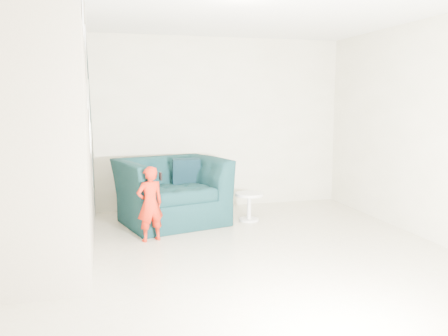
{
  "coord_description": "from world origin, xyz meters",
  "views": [
    {
      "loc": [
        -1.38,
        -4.64,
        1.71
      ],
      "look_at": [
        0.15,
        1.2,
        0.85
      ],
      "focal_mm": 38.0,
      "sensor_mm": 36.0,
      "label": 1
    }
  ],
  "objects": [
    {
      "name": "floor",
      "position": [
        0.0,
        0.0,
        0.0
      ],
      "size": [
        5.5,
        5.5,
        0.0
      ],
      "primitive_type": "plane",
      "color": "tan",
      "rests_on": "ground"
    },
    {
      "name": "back_wall",
      "position": [
        0.0,
        2.75,
        1.35
      ],
      "size": [
        5.0,
        0.0,
        5.0
      ],
      "primitive_type": "plane",
      "rotation": [
        1.57,
        0.0,
        0.0
      ],
      "color": "#B2AC91",
      "rests_on": "floor"
    },
    {
      "name": "front_wall",
      "position": [
        0.0,
        -2.75,
        1.35
      ],
      "size": [
        5.0,
        0.0,
        5.0
      ],
      "primitive_type": "plane",
      "rotation": [
        -1.57,
        0.0,
        0.0
      ],
      "color": "#B2AC91",
      "rests_on": "floor"
    },
    {
      "name": "right_wall",
      "position": [
        2.5,
        0.0,
        1.35
      ],
      "size": [
        0.0,
        5.5,
        5.5
      ],
      "primitive_type": "plane",
      "rotation": [
        1.57,
        0.0,
        -1.57
      ],
      "color": "#B2AC91",
      "rests_on": "floor"
    },
    {
      "name": "armchair",
      "position": [
        -0.44,
        1.87,
        0.45
      ],
      "size": [
        1.66,
        1.53,
        0.91
      ],
      "primitive_type": "imported",
      "rotation": [
        0.0,
        0.0,
        0.26
      ],
      "color": "black",
      "rests_on": "floor"
    },
    {
      "name": "toddler",
      "position": [
        -0.82,
        1.05,
        0.46
      ],
      "size": [
        0.39,
        0.31,
        0.93
      ],
      "primitive_type": "imported",
      "rotation": [
        0.0,
        0.0,
        3.45
      ],
      "color": "#9F050B",
      "rests_on": "floor"
    },
    {
      "name": "side_table",
      "position": [
        0.65,
        1.69,
        0.27
      ],
      "size": [
        0.41,
        0.41,
        0.41
      ],
      "color": "silver",
      "rests_on": "floor"
    },
    {
      "name": "staircase",
      "position": [
        -2.0,
        0.55,
        0.95
      ],
      "size": [
        1.02,
        3.03,
        3.62
      ],
      "color": "#ADA089",
      "rests_on": "floor"
    },
    {
      "name": "cushion",
      "position": [
        -0.19,
        2.08,
        0.7
      ],
      "size": [
        0.39,
        0.19,
        0.39
      ],
      "primitive_type": "cube",
      "rotation": [
        0.21,
        0.0,
        0.0
      ],
      "color": "black",
      "rests_on": "armchair"
    },
    {
      "name": "throw",
      "position": [
        -1.0,
        1.8,
        0.57
      ],
      "size": [
        0.05,
        0.5,
        0.56
      ],
      "primitive_type": "cube",
      "color": "black",
      "rests_on": "armchair"
    },
    {
      "name": "phone",
      "position": [
        -0.69,
        1.0,
        0.81
      ],
      "size": [
        0.03,
        0.05,
        0.1
      ],
      "primitive_type": "cube",
      "rotation": [
        0.0,
        0.0,
        0.29
      ],
      "color": "black",
      "rests_on": "toddler"
    }
  ]
}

